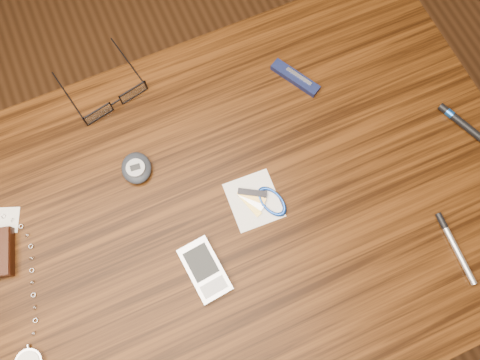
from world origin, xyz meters
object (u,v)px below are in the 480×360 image
Objects in this scene: pedometer at (136,168)px; pocket_knife at (295,78)px; pocket_watch at (29,357)px; silver_pen at (453,242)px; desk at (240,223)px; pda_phone at (205,270)px; eyeglasses at (114,100)px; notepad_keys at (263,201)px.

pedometer is 0.34m from pocket_knife.
pocket_watch is 0.34m from pedometer.
pocket_watch is 0.70m from silver_pen.
desk is 9.61× the size of pda_phone.
pda_phone is 0.41m from silver_pen.
eyeglasses is at bearing 95.71° from pda_phone.
pocket_knife reaches higher than notepad_keys.
silver_pen is (0.43, -0.47, -0.01)m from eyeglasses.
pocket_knife is (0.33, 0.05, -0.00)m from pedometer.
eyeglasses is 0.14m from pedometer.
desk is at bearing 179.26° from notepad_keys.
desk is 0.42m from pocket_watch.
eyeglasses is 0.45m from pocket_watch.
notepad_keys is 0.25m from pocket_knife.
pda_phone is (-0.09, -0.07, 0.11)m from desk.
silver_pen is at bearing -37.34° from pedometer.
pedometer reaches higher than notepad_keys.
pda_phone reaches higher than silver_pen.
pda_phone is at bearing 162.52° from silver_pen.
pedometer reaches higher than pocket_knife.
desk is 15.40× the size of pedometer.
eyeglasses is 0.35m from pda_phone.
notepad_keys is 0.32m from silver_pen.
pocket_watch is at bearing -169.23° from notepad_keys.
pda_phone is 0.15m from notepad_keys.
eyeglasses is 1.52× the size of pda_phone.
pocket_knife is at bearing 8.64° from pedometer.
pda_phone is 0.21m from pedometer.
pda_phone is (0.03, -0.35, -0.01)m from eyeglasses.
pda_phone is 1.60× the size of pedometer.
pedometer is at bearing -171.36° from pocket_knife.
pda_phone is at bearing -153.16° from notepad_keys.
eyeglasses is 0.64m from silver_pen.
pocket_knife reaches higher than silver_pen.
pocket_knife is (0.15, 0.19, 0.00)m from notepad_keys.
pocket_watch is 2.15× the size of silver_pen.
pocket_watch is at bearing 170.98° from silver_pen.
pda_phone is 1.07× the size of pocket_knife.
eyeglasses is 1.54× the size of notepad_keys.
pocket_watch reaches higher than desk.
desk is at bearing 147.26° from silver_pen.
pedometer is 0.64× the size of notepad_keys.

